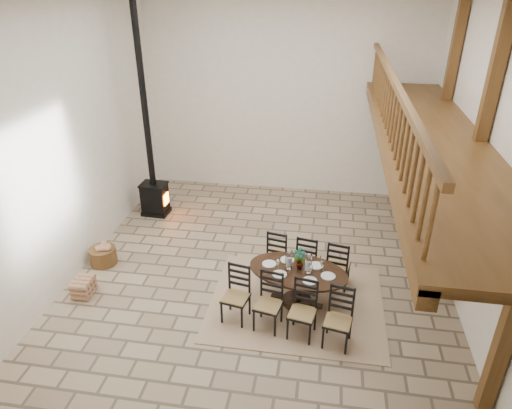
% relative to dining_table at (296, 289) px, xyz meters
% --- Properties ---
extents(ground, '(8.00, 8.00, 0.00)m').
position_rel_dining_table_xyz_m(ground, '(-0.73, 0.81, -0.37)').
color(ground, tan).
rests_on(ground, ground).
extents(room_shell, '(7.02, 8.02, 5.01)m').
position_rel_dining_table_xyz_m(room_shell, '(0.46, 0.81, 2.65)').
color(room_shell, white).
rests_on(room_shell, ground).
extents(rug, '(3.00, 2.50, 0.02)m').
position_rel_dining_table_xyz_m(rug, '(0.01, 0.08, -0.36)').
color(rug, tan).
rests_on(rug, ground).
extents(dining_table, '(2.14, 2.20, 1.10)m').
position_rel_dining_table_xyz_m(dining_table, '(0.00, 0.00, 0.00)').
color(dining_table, black).
rests_on(dining_table, ground).
extents(wood_stove, '(0.63, 0.50, 5.00)m').
position_rel_dining_table_xyz_m(wood_stove, '(-3.59, 2.87, 0.77)').
color(wood_stove, black).
rests_on(wood_stove, ground).
extents(log_basket, '(0.52, 0.52, 0.43)m').
position_rel_dining_table_xyz_m(log_basket, '(-3.89, 0.70, -0.18)').
color(log_basket, brown).
rests_on(log_basket, ground).
extents(log_stack, '(0.33, 0.45, 0.33)m').
position_rel_dining_table_xyz_m(log_stack, '(-3.78, -0.29, -0.20)').
color(log_stack, tan).
rests_on(log_stack, ground).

